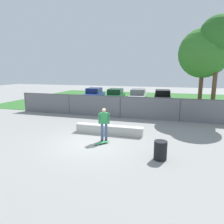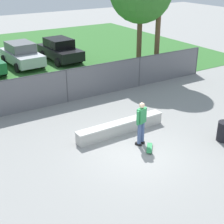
# 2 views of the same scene
# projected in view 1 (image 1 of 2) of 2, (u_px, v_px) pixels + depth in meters

# --- Properties ---
(ground_plane) EXTENTS (80.00, 80.00, 0.00)m
(ground_plane) POSITION_uv_depth(u_px,v_px,m) (91.00, 143.00, 10.60)
(ground_plane) COLOR gray
(grass_strip) EXTENTS (30.54, 20.00, 0.02)m
(grass_strip) POSITION_uv_depth(u_px,v_px,m) (140.00, 100.00, 26.10)
(grass_strip) COLOR #336B2D
(grass_strip) RESTS_ON ground
(concrete_ledge) EXTENTS (4.18, 0.52, 0.53)m
(concrete_ledge) POSITION_uv_depth(u_px,v_px,m) (109.00, 130.00, 12.13)
(concrete_ledge) COLOR #B7B5AD
(concrete_ledge) RESTS_ON ground
(skateboarder) EXTENTS (0.57, 0.37, 1.82)m
(skateboarder) POSITION_uv_depth(u_px,v_px,m) (104.00, 123.00, 10.77)
(skateboarder) COLOR black
(skateboarder) RESTS_ON ground
(skateboard) EXTENTS (0.67, 0.74, 0.09)m
(skateboard) POSITION_uv_depth(u_px,v_px,m) (102.00, 143.00, 10.45)
(skateboard) COLOR #2D8C4C
(skateboard) RESTS_ON ground
(chainlink_fence) EXTENTS (18.61, 0.07, 1.77)m
(chainlink_fence) POSITION_uv_depth(u_px,v_px,m) (120.00, 106.00, 16.24)
(chainlink_fence) COLOR #4C4C51
(chainlink_fence) RESTS_ON ground
(tree_near_left) EXTENTS (3.88, 3.88, 7.09)m
(tree_near_left) POSITION_uv_depth(u_px,v_px,m) (204.00, 53.00, 15.75)
(tree_near_left) COLOR brown
(tree_near_left) RESTS_ON ground
(tree_near_right) EXTENTS (2.84, 2.84, 7.77)m
(tree_near_right) POSITION_uv_depth(u_px,v_px,m) (219.00, 36.00, 14.56)
(tree_near_right) COLOR brown
(tree_near_right) RESTS_ON ground
(car_blue) EXTENTS (2.20, 4.30, 1.66)m
(car_blue) POSITION_uv_depth(u_px,v_px,m) (94.00, 94.00, 25.30)
(car_blue) COLOR #233D9E
(car_blue) RESTS_ON ground
(car_green) EXTENTS (2.20, 4.30, 1.66)m
(car_green) POSITION_uv_depth(u_px,v_px,m) (115.00, 96.00, 24.11)
(car_green) COLOR #1E6638
(car_green) RESTS_ON ground
(car_silver) EXTENTS (2.20, 4.30, 1.66)m
(car_silver) POSITION_uv_depth(u_px,v_px,m) (138.00, 96.00, 23.60)
(car_silver) COLOR #B7BABF
(car_silver) RESTS_ON ground
(car_black) EXTENTS (2.20, 4.30, 1.66)m
(car_black) POSITION_uv_depth(u_px,v_px,m) (162.00, 97.00, 22.63)
(car_black) COLOR black
(car_black) RESTS_ON ground
(trash_bin) EXTENTS (0.56, 0.56, 0.83)m
(trash_bin) POSITION_uv_depth(u_px,v_px,m) (160.00, 150.00, 8.58)
(trash_bin) COLOR black
(trash_bin) RESTS_ON ground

